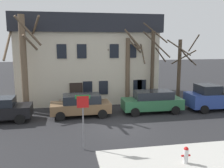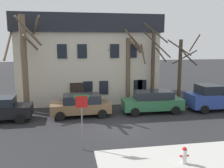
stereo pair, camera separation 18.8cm
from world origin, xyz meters
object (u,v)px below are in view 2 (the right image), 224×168
pickup_truck_blue (217,98)px  car_green_wagon (153,101)px  car_black_sedan (1,109)px  tree_bare_end (181,67)px  tree_bare_mid (128,67)px  bicycle_leaning (63,107)px  car_brown_wagon (81,105)px  fire_hydrant (184,155)px  tree_bare_far (153,65)px  building_main (87,57)px  tree_bare_near (24,61)px  street_sign_pole (82,112)px

pickup_truck_blue → car_green_wagon: bearing=179.2°
car_black_sedan → tree_bare_end: bearing=11.7°
tree_bare_mid → bicycle_leaning: (-5.76, -1.41, -3.00)m
car_brown_wagon → car_green_wagon: bearing=-0.7°
fire_hydrant → tree_bare_mid: bearing=89.2°
tree_bare_mid → tree_bare_far: (2.09, -0.56, 0.23)m
tree_bare_end → car_green_wagon: 5.34m
car_green_wagon → fire_hydrant: bearing=-99.7°
tree_bare_end → tree_bare_far: bearing=-168.1°
pickup_truck_blue → tree_bare_far: bearing=152.9°
building_main → tree_bare_end: 9.40m
bicycle_leaning → tree_bare_end: bearing=7.8°
building_main → tree_bare_mid: bearing=-51.8°
pickup_truck_blue → tree_bare_mid: bearing=156.4°
tree_bare_near → car_black_sedan: size_ratio=1.80×
tree_bare_end → car_green_wagon: (-3.74, -2.99, -2.35)m
tree_bare_near → bicycle_leaning: size_ratio=4.41×
tree_bare_end → car_brown_wagon: bearing=-162.7°
car_black_sedan → street_sign_pole: 8.09m
tree_bare_end → street_sign_pole: (-9.64, -9.00, -1.23)m
building_main → tree_bare_mid: (3.34, -4.24, -0.67)m
pickup_truck_blue → street_sign_pole: size_ratio=1.74×
tree_bare_far → car_green_wagon: bearing=-108.3°
car_black_sedan → car_brown_wagon: size_ratio=0.94×
car_green_wagon → fire_hydrant: (-1.46, -8.53, -0.39)m
car_black_sedan → fire_hydrant: size_ratio=5.42×
tree_bare_near → street_sign_pole: 9.03m
car_black_sedan → street_sign_pole: (5.44, -5.87, 1.18)m
car_black_sedan → bicycle_leaning: car_black_sedan is taller
tree_bare_far → street_sign_pole: tree_bare_far is taller
tree_bare_end → street_sign_pole: 13.24m
building_main → tree_bare_near: bearing=-134.4°
tree_bare_far → street_sign_pole: bearing=-128.6°
tree_bare_near → tree_bare_mid: tree_bare_near is taller
building_main → tree_bare_end: size_ratio=2.09×
car_green_wagon → street_sign_pole: (-5.90, -6.00, 1.12)m
car_green_wagon → tree_bare_far: bearing=71.7°
tree_bare_far → bicycle_leaning: tree_bare_far is taller
street_sign_pole → fire_hydrant: bearing=-29.7°
fire_hydrant → pickup_truck_blue: bearing=50.2°
pickup_truck_blue → street_sign_pole: bearing=-152.7°
building_main → car_green_wagon: size_ratio=2.73×
tree_bare_far → fire_hydrant: (-2.25, -10.90, -3.07)m
building_main → fire_hydrant: (3.17, -15.70, -3.52)m
tree_bare_mid → tree_bare_far: bearing=-15.0°
car_black_sedan → car_green_wagon: (11.34, 0.13, 0.06)m
building_main → tree_bare_end: (8.38, -4.18, -0.78)m
pickup_truck_blue → fire_hydrant: 11.01m
tree_bare_far → street_sign_pole: 10.83m
tree_bare_end → car_brown_wagon: size_ratio=1.38×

